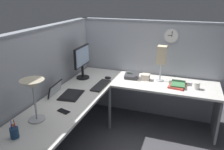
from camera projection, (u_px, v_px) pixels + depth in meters
name	position (u px, v px, depth m)	size (l,w,h in m)	color
ground_plane	(116.00, 136.00, 3.22)	(6.80, 6.80, 0.00)	#47474C
cubicle_wall_back	(45.00, 88.00, 2.90)	(2.57, 0.12, 1.58)	#999EA8
cubicle_wall_right	(148.00, 69.00, 3.64)	(0.12, 2.37, 1.58)	#999EA8
desk	(116.00, 102.00, 2.86)	(2.35, 2.15, 0.73)	silver
monitor	(82.00, 60.00, 3.32)	(0.46, 0.20, 0.50)	black
laptop	(64.00, 93.00, 2.84)	(0.38, 0.41, 0.22)	black
keyboard	(101.00, 85.00, 3.12)	(0.43, 0.14, 0.02)	#232326
computer_mouse	(108.00, 78.00, 3.38)	(0.06, 0.10, 0.03)	black
desk_lamp_dome	(33.00, 88.00, 2.16)	(0.24, 0.24, 0.44)	#B7BABF
pen_cup	(14.00, 133.00, 1.98)	(0.08, 0.08, 0.18)	navy
cell_phone	(64.00, 111.00, 2.44)	(0.07, 0.14, 0.01)	black
office_phone	(132.00, 76.00, 3.40)	(0.20, 0.22, 0.11)	#38383D
book_stack	(178.00, 85.00, 3.11)	(0.31, 0.25, 0.04)	#BF3F38
desk_lamp_paper	(162.00, 56.00, 3.18)	(0.13, 0.13, 0.53)	#B7BABF
coffee_mug	(197.00, 86.00, 3.00)	(0.08, 0.08, 0.10)	silver
tissue_box	(146.00, 77.00, 3.33)	(0.12, 0.12, 0.09)	beige
wall_clock	(171.00, 36.00, 3.29)	(0.04, 0.22, 0.22)	#B7BABF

